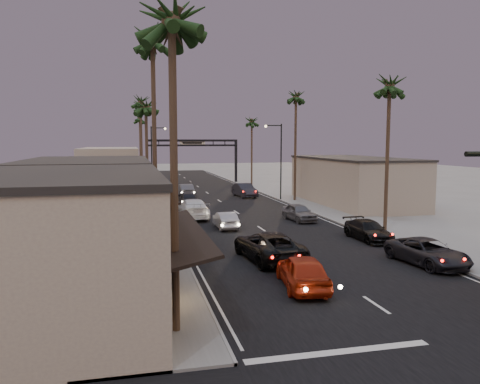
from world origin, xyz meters
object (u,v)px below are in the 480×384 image
palm_ra (390,80)px  palm_rb (296,93)px  streetlight_right (279,155)px  curbside_near (427,252)px  streetlight_left (154,153)px  oncoming_pickup (268,246)px  oncoming_silver (225,220)px  curbside_black (368,230)px  palm_la (171,8)px  oncoming_red (303,271)px  palm_ld (140,99)px  arch (192,150)px  palm_rc (252,119)px  palm_lb (152,34)px  palm_lc (146,102)px  palm_far (139,116)px

palm_ra → palm_rb: size_ratio=0.93×
streetlight_right → palm_ra: 21.94m
streetlight_right → curbside_near: (-0.77, -29.72, -4.60)m
streetlight_left → palm_rb: 22.07m
oncoming_pickup → oncoming_silver: oncoming_pickup is taller
oncoming_silver → curbside_black: curbside_black is taller
palm_la → oncoming_red: size_ratio=2.75×
palm_ld → palm_rb: bearing=-32.6°
arch → oncoming_pickup: 51.82m
palm_rb → oncoming_silver: 22.27m
palm_rc → oncoming_pickup: 47.82m
streetlight_left → palm_lb: palm_lb is taller
palm_lb → curbside_black: palm_lb is taller
streetlight_left → palm_ld: size_ratio=0.63×
palm_lb → oncoming_pickup: palm_lb is taller
palm_lc → curbside_black: (14.80, -13.86, -9.77)m
streetlight_left → streetlight_right: bearing=-43.2°
palm_ld → oncoming_pickup: (6.31, -36.55, -11.57)m
arch → streetlight_left: 13.85m
arch → palm_rc: (8.60, -6.00, 4.94)m
oncoming_red → curbside_black: size_ratio=1.00×
palm_far → curbside_near: 65.24m
arch → palm_ra: bearing=-79.4°
oncoming_red → streetlight_left: bearing=-76.2°
streetlight_right → palm_rc: 19.75m
palm_rc → oncoming_pickup: palm_rc is taller
streetlight_left → oncoming_pickup: 40.08m
palm_ra → palm_la: bearing=-138.9°
palm_ra → oncoming_pickup: palm_ra is taller
streetlight_right → palm_la: bearing=-113.3°
palm_la → oncoming_pickup: (6.31, 9.45, -10.60)m
palm_ld → curbside_black: size_ratio=2.96×
streetlight_right → oncoming_pickup: size_ratio=1.48×
arch → palm_la: bearing=-98.0°
streetlight_right → palm_rb: (1.68, -1.00, 7.09)m
oncoming_red → oncoming_pickup: size_ratio=0.79×
palm_ld → palm_far: bearing=89.3°
palm_lb → curbside_black: 19.50m
palm_rb → palm_rc: (0.00, 20.00, -1.95)m
oncoming_silver → palm_lb: bearing=48.8°
palm_ld → palm_rc: (17.20, 9.00, -1.95)m
palm_far → curbside_near: (14.45, -62.72, -10.71)m
palm_rb → palm_la: bearing=-116.2°
palm_rb → oncoming_silver: bearing=-126.9°
palm_lb → palm_rb: size_ratio=1.07×
palm_la → palm_ra: 22.82m
palm_la → curbside_black: bearing=41.6°
streetlight_right → palm_la: palm_la is taller
palm_lc → palm_rc: (17.20, 28.00, 0.00)m
oncoming_red → curbside_near: bearing=-156.5°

